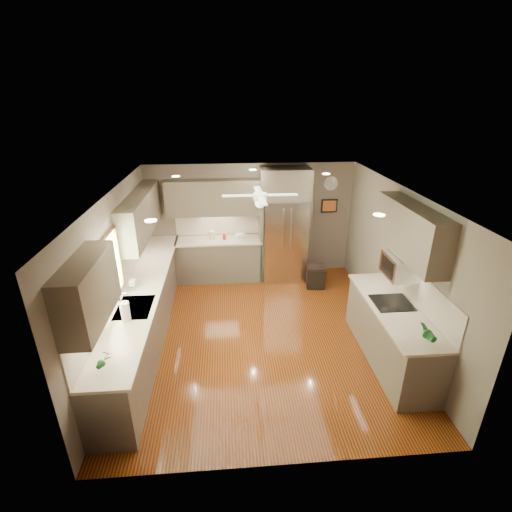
{
  "coord_description": "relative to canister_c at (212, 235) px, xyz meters",
  "views": [
    {
      "loc": [
        -0.53,
        -5.34,
        3.83
      ],
      "look_at": [
        -0.04,
        0.6,
        1.22
      ],
      "focal_mm": 26.0,
      "sensor_mm": 36.0,
      "label": 1
    }
  ],
  "objects": [
    {
      "name": "soap_bottle",
      "position": [
        -1.21,
        -2.07,
        0.01
      ],
      "size": [
        0.1,
        0.1,
        0.2
      ],
      "primitive_type": "imported",
      "rotation": [
        0.0,
        0.0,
        0.06
      ],
      "color": "white",
      "rests_on": "left_run"
    },
    {
      "name": "potted_plant_right",
      "position": [
        2.78,
        -3.88,
        0.06
      ],
      "size": [
        0.19,
        0.16,
        0.3
      ],
      "primitive_type": "imported",
      "rotation": [
        0.0,
        0.0,
        0.16
      ],
      "color": "#1B6125",
      "rests_on": "right_run"
    },
    {
      "name": "back_run",
      "position": [
        0.14,
        -0.0,
        -0.55
      ],
      "size": [
        1.85,
        0.65,
        1.45
      ],
      "color": "brown",
      "rests_on": "ground"
    },
    {
      "name": "potted_plant_left",
      "position": [
        -1.09,
        -4.06,
        0.06
      ],
      "size": [
        0.17,
        0.14,
        0.3
      ],
      "primitive_type": "imported",
      "rotation": [
        0.0,
        0.0,
        -0.2
      ],
      "color": "#1B6125",
      "rests_on": "left_run"
    },
    {
      "name": "wall_right",
      "position": [
        3.11,
        -2.21,
        0.22
      ],
      "size": [
        0.0,
        5.0,
        5.0
      ],
      "primitive_type": "plane",
      "rotation": [
        1.57,
        0.0,
        -1.57
      ],
      "color": "#6B5E52",
      "rests_on": "ground"
    },
    {
      "name": "microwave",
      "position": [
        2.89,
        -2.76,
        0.45
      ],
      "size": [
        0.43,
        0.55,
        0.34
      ],
      "color": "silver",
      "rests_on": "wall_right"
    },
    {
      "name": "stool",
      "position": [
        2.19,
        -0.57,
        -0.79
      ],
      "size": [
        0.43,
        0.43,
        0.46
      ],
      "color": "black",
      "rests_on": "ground"
    },
    {
      "name": "uppers",
      "position": [
        0.12,
        -1.5,
        0.84
      ],
      "size": [
        4.5,
        4.7,
        0.95
      ],
      "color": "brown",
      "rests_on": "wall_left"
    },
    {
      "name": "canister_d",
      "position": [
        0.27,
        -0.03,
        -0.03
      ],
      "size": [
        0.09,
        0.09,
        0.11
      ],
      "primitive_type": "cylinder",
      "rotation": [
        0.0,
        0.0,
        0.22
      ],
      "color": "maroon",
      "rests_on": "back_run"
    },
    {
      "name": "paper_towel",
      "position": [
        -1.1,
        -3.06,
        0.05
      ],
      "size": [
        0.13,
        0.13,
        0.31
      ],
      "color": "white",
      "rests_on": "left_run"
    },
    {
      "name": "ceiling_fan",
      "position": [
        0.86,
        -1.91,
        1.3
      ],
      "size": [
        1.18,
        1.18,
        0.32
      ],
      "color": "white",
      "rests_on": "ceiling"
    },
    {
      "name": "wall_clock",
      "position": [
        2.61,
        0.28,
        1.02
      ],
      "size": [
        0.3,
        0.03,
        0.3
      ],
      "color": "white",
      "rests_on": "wall_back"
    },
    {
      "name": "canister_c",
      "position": [
        0.0,
        0.0,
        0.0
      ],
      "size": [
        0.13,
        0.13,
        0.2
      ],
      "primitive_type": "cylinder",
      "rotation": [
        0.0,
        0.0,
        -0.07
      ],
      "color": "beige",
      "rests_on": "back_run"
    },
    {
      "name": "left_run",
      "position": [
        -1.09,
        -2.06,
        -0.55
      ],
      "size": [
        0.65,
        4.7,
        1.45
      ],
      "color": "brown",
      "rests_on": "ground"
    },
    {
      "name": "recessed_lights",
      "position": [
        0.82,
        -1.81,
        1.46
      ],
      "size": [
        2.84,
        3.14,
        0.01
      ],
      "color": "white",
      "rests_on": "ceiling"
    },
    {
      "name": "floor",
      "position": [
        0.86,
        -2.21,
        -1.03
      ],
      "size": [
        5.0,
        5.0,
        0.0
      ],
      "primitive_type": "plane",
      "color": "#4C110A",
      "rests_on": "ground"
    },
    {
      "name": "bowl",
      "position": [
        0.61,
        -0.04,
        -0.06
      ],
      "size": [
        0.24,
        0.24,
        0.06
      ],
      "primitive_type": "imported",
      "rotation": [
        0.0,
        0.0,
        -0.03
      ],
      "color": "beige",
      "rests_on": "back_run"
    },
    {
      "name": "wall_left",
      "position": [
        -1.39,
        -2.21,
        0.22
      ],
      "size": [
        0.0,
        5.0,
        5.0
      ],
      "primitive_type": "plane",
      "rotation": [
        1.57,
        0.0,
        1.57
      ],
      "color": "#6B5E52",
      "rests_on": "ground"
    },
    {
      "name": "window",
      "position": [
        -1.36,
        -2.71,
        0.52
      ],
      "size": [
        0.05,
        1.12,
        0.92
      ],
      "color": "#BFF2B2",
      "rests_on": "wall_left"
    },
    {
      "name": "refrigerator",
      "position": [
        1.56,
        -0.05,
        0.16
      ],
      "size": [
        1.06,
        0.75,
        2.45
      ],
      "color": "silver",
      "rests_on": "ground"
    },
    {
      "name": "framed_print",
      "position": [
        2.61,
        0.27,
        0.52
      ],
      "size": [
        0.36,
        0.03,
        0.3
      ],
      "color": "black",
      "rests_on": "wall_back"
    },
    {
      "name": "wall_front",
      "position": [
        0.86,
        -4.71,
        0.22
      ],
      "size": [
        4.5,
        0.0,
        4.5
      ],
      "primitive_type": "plane",
      "rotation": [
        -1.57,
        0.0,
        0.0
      ],
      "color": "#6B5E52",
      "rests_on": "ground"
    },
    {
      "name": "ceiling",
      "position": [
        0.86,
        -2.21,
        1.47
      ],
      "size": [
        5.0,
        5.0,
        0.0
      ],
      "primitive_type": "plane",
      "rotation": [
        3.14,
        0.0,
        0.0
      ],
      "color": "white",
      "rests_on": "ground"
    },
    {
      "name": "right_run",
      "position": [
        2.79,
        -3.01,
        -0.55
      ],
      "size": [
        0.7,
        2.2,
        1.45
      ],
      "color": "brown",
      "rests_on": "ground"
    },
    {
      "name": "sink",
      "position": [
        -1.07,
        -2.71,
        -0.12
      ],
      "size": [
        0.5,
        0.7,
        0.32
      ],
      "color": "silver",
      "rests_on": "left_run"
    },
    {
      "name": "wall_back",
      "position": [
        0.86,
        0.29,
        0.22
      ],
      "size": [
        4.5,
        0.0,
        4.5
      ],
      "primitive_type": "plane",
      "rotation": [
        1.57,
        0.0,
        0.0
      ],
      "color": "#6B5E52",
      "rests_on": "ground"
    }
  ]
}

